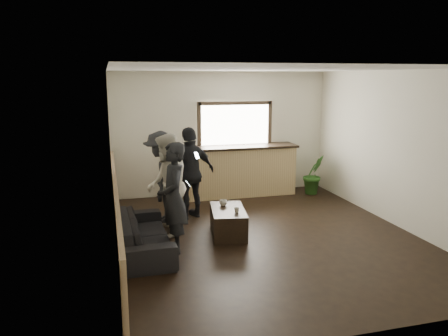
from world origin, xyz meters
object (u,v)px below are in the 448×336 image
object	(u,v)px
cup_a	(223,203)
person_b	(167,185)
person_c	(162,177)
coffee_table	(228,222)
person_a	(174,198)
potted_plant	(314,174)
bar_counter	(238,168)
cup_b	(237,210)
person_d	(191,173)
sofa	(145,234)

from	to	relation	value
cup_a	person_b	xyz separation A→B (m)	(-0.98, 0.02, 0.38)
person_b	person_c	world-z (taller)	person_b
coffee_table	person_a	xyz separation A→B (m)	(-1.01, -0.51, 0.64)
potted_plant	person_a	xyz separation A→B (m)	(-3.65, -2.57, 0.40)
potted_plant	person_b	bearing A→B (deg)	-153.50
person_b	bar_counter	bearing A→B (deg)	144.89
cup_b	person_b	world-z (taller)	person_b
coffee_table	person_b	size ratio (longest dim) A/B	0.57
potted_plant	person_a	bearing A→B (deg)	-144.83
cup_a	cup_b	world-z (taller)	cup_a
cup_b	person_d	world-z (taller)	person_d
person_a	person_c	bearing A→B (deg)	-178.75
coffee_table	bar_counter	bearing A→B (deg)	69.51
sofa	person_a	xyz separation A→B (m)	(0.45, -0.14, 0.58)
person_c	person_d	distance (m)	0.58
bar_counter	potted_plant	xyz separation A→B (m)	(1.74, -0.35, -0.18)
bar_counter	person_a	xyz separation A→B (m)	(-1.91, -2.92, 0.22)
potted_plant	person_d	world-z (taller)	person_d
coffee_table	person_c	xyz separation A→B (m)	(-1.01, 0.97, 0.63)
bar_counter	person_d	bearing A→B (deg)	-135.12
coffee_table	cup_a	world-z (taller)	cup_a
cup_a	person_d	size ratio (longest dim) A/B	0.07
bar_counter	person_b	size ratio (longest dim) A/B	1.54
potted_plant	person_c	bearing A→B (deg)	-163.25
person_b	person_d	distance (m)	1.01
coffee_table	person_c	bearing A→B (deg)	136.20
sofa	person_d	xyz separation A→B (m)	(1.02, 1.45, 0.60)
person_a	person_d	bearing A→B (deg)	161.51
coffee_table	person_c	distance (m)	1.54
bar_counter	cup_a	xyz separation A→B (m)	(-0.93, -2.19, -0.14)
person_a	person_c	size ratio (longest dim) A/B	1.00
sofa	cup_b	bearing A→B (deg)	-85.25
cup_b	person_c	world-z (taller)	person_c
person_d	person_b	bearing A→B (deg)	34.02
bar_counter	person_c	bearing A→B (deg)	-142.88
person_c	person_a	bearing A→B (deg)	7.44
cup_a	potted_plant	world-z (taller)	potted_plant
person_d	sofa	bearing A→B (deg)	33.26
person_a	cup_b	bearing A→B (deg)	106.30
bar_counter	sofa	distance (m)	3.67
cup_a	coffee_table	bearing A→B (deg)	-83.27
person_c	person_d	bearing A→B (deg)	108.28
sofa	bar_counter	bearing A→B (deg)	-41.45
sofa	person_c	distance (m)	1.53
cup_a	person_a	world-z (taller)	person_a
potted_plant	person_d	bearing A→B (deg)	-162.20
sofa	cup_a	xyz separation A→B (m)	(1.43, 0.60, 0.22)
person_b	person_d	xyz separation A→B (m)	(0.57, 0.83, 0.00)
person_a	person_b	distance (m)	0.75
potted_plant	person_c	world-z (taller)	person_c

